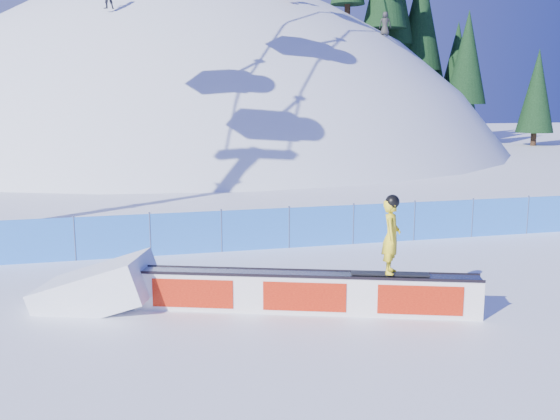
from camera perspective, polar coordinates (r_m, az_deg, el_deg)
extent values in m
plane|color=white|center=(14.63, 9.24, -7.28)|extent=(160.00, 160.00, 0.00)
sphere|color=silver|center=(59.45, -7.77, -11.90)|extent=(64.00, 64.00, 64.00)
cylinder|color=black|center=(59.22, 4.86, 17.39)|extent=(0.50, 0.50, 1.40)
cylinder|color=black|center=(62.07, 4.99, 16.38)|extent=(0.50, 0.50, 1.40)
cylinder|color=black|center=(60.84, 9.82, 14.11)|extent=(0.50, 0.50, 1.40)
cone|color=black|center=(61.24, 9.94, 17.81)|extent=(2.96, 2.96, 6.73)
cylinder|color=black|center=(59.73, 9.53, 14.71)|extent=(0.50, 0.50, 1.40)
cylinder|color=black|center=(59.30, 14.06, 11.23)|extent=(0.50, 0.50, 1.40)
cone|color=black|center=(59.64, 14.29, 16.24)|extent=(4.07, 4.07, 9.24)
cylinder|color=black|center=(59.98, 15.35, 9.62)|extent=(0.50, 0.50, 1.40)
cone|color=black|center=(60.18, 15.59, 14.61)|extent=(4.08, 4.08, 9.27)
cylinder|color=black|center=(64.07, 14.98, 7.94)|extent=(0.50, 0.50, 1.40)
cone|color=black|center=(64.06, 15.16, 11.83)|extent=(3.30, 3.30, 7.49)
cylinder|color=black|center=(65.74, 15.04, 6.81)|extent=(0.50, 0.50, 1.40)
cone|color=black|center=(65.64, 15.20, 10.37)|extent=(3.07, 3.07, 6.98)
cylinder|color=black|center=(60.00, 20.98, 6.03)|extent=(0.50, 0.50, 1.40)
cone|color=black|center=(59.88, 21.23, 9.78)|extent=(2.93, 2.93, 6.67)
cylinder|color=black|center=(61.13, 21.43, 6.07)|extent=(0.50, 0.50, 1.40)
cone|color=black|center=(61.03, 21.77, 11.00)|extent=(4.11, 4.11, 9.35)
cube|color=#2E7AE8|center=(18.56, 3.83, -1.49)|extent=(22.00, 0.03, 1.20)
cylinder|color=#3F4C72|center=(17.74, -18.26, -2.38)|extent=(0.05, 0.05, 1.30)
cylinder|color=#3F4C72|center=(17.69, -11.79, -2.11)|extent=(0.05, 0.05, 1.30)
cylinder|color=#3F4C72|center=(17.87, -5.37, -1.81)|extent=(0.05, 0.05, 1.30)
cylinder|color=#3F4C72|center=(18.27, 0.84, -1.49)|extent=(0.05, 0.05, 1.30)
cylinder|color=#3F4C72|center=(18.88, 6.72, -1.18)|extent=(0.05, 0.05, 1.30)
cylinder|color=#3F4C72|center=(19.66, 12.18, -0.88)|extent=(0.05, 0.05, 1.30)
cylinder|color=#3F4C72|center=(20.62, 17.18, -0.60)|extent=(0.05, 0.05, 1.30)
cylinder|color=#3F4C72|center=(21.71, 21.70, -0.34)|extent=(0.05, 0.05, 1.30)
cube|color=white|center=(12.96, 2.31, -7.62)|extent=(6.85, 2.78, 0.80)
cube|color=gray|center=(12.84, 2.32, -5.85)|extent=(6.79, 2.78, 0.04)
cube|color=black|center=(12.61, 2.26, -6.11)|extent=(6.71, 2.39, 0.05)
cube|color=black|center=(13.06, 2.38, -5.53)|extent=(6.71, 2.39, 0.05)
cube|color=red|center=(12.74, 2.25, -7.94)|extent=(6.37, 2.26, 0.60)
cube|color=red|center=(13.18, 2.36, -7.32)|extent=(6.37, 2.26, 0.60)
cube|color=black|center=(12.86, 10.03, -5.75)|extent=(1.57, 0.79, 0.03)
imported|color=yellow|center=(12.67, 10.14, -2.39)|extent=(0.59, 0.66, 1.51)
sphere|color=black|center=(12.53, 10.24, 0.76)|extent=(0.28, 0.28, 0.28)
imported|color=#282828|center=(46.19, 9.58, 16.44)|extent=(0.96, 0.84, 1.65)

